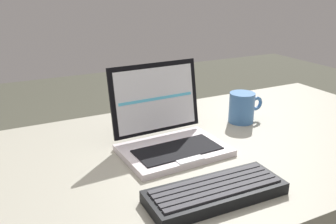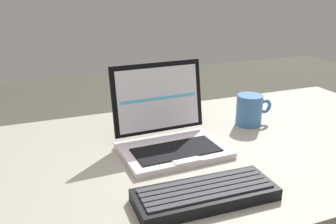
% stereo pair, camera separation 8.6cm
% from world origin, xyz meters
% --- Properties ---
extents(desk, '(1.54, 0.76, 0.75)m').
position_xyz_m(desk, '(0.00, 0.00, 0.69)').
color(desk, '#9F9C8B').
rests_on(desk, ground).
extents(laptop_front, '(0.28, 0.24, 0.22)m').
position_xyz_m(laptop_front, '(-0.07, 0.03, 0.80)').
color(laptop_front, silver).
rests_on(laptop_front, desk).
extents(external_keyboard, '(0.31, 0.12, 0.03)m').
position_xyz_m(external_keyboard, '(-0.09, -0.23, 0.77)').
color(external_keyboard, black).
rests_on(external_keyboard, desk).
extents(coffee_mug, '(0.12, 0.08, 0.10)m').
position_xyz_m(coffee_mug, '(0.24, 0.11, 0.80)').
color(coffee_mug, '#4071AE').
rests_on(coffee_mug, desk).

